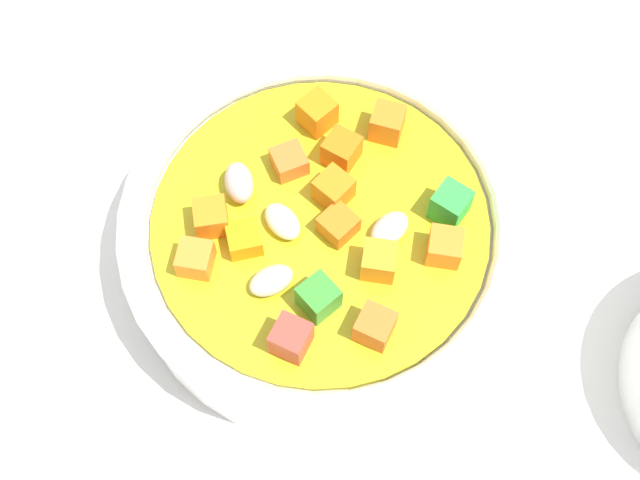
% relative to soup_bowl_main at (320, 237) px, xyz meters
% --- Properties ---
extents(ground_plane, '(1.40, 1.40, 0.02)m').
position_rel_soup_bowl_main_xyz_m(ground_plane, '(0.00, 0.00, -0.04)').
color(ground_plane, silver).
extents(soup_bowl_main, '(0.20, 0.20, 0.06)m').
position_rel_soup_bowl_main_xyz_m(soup_bowl_main, '(0.00, 0.00, 0.00)').
color(soup_bowl_main, white).
rests_on(soup_bowl_main, ground_plane).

